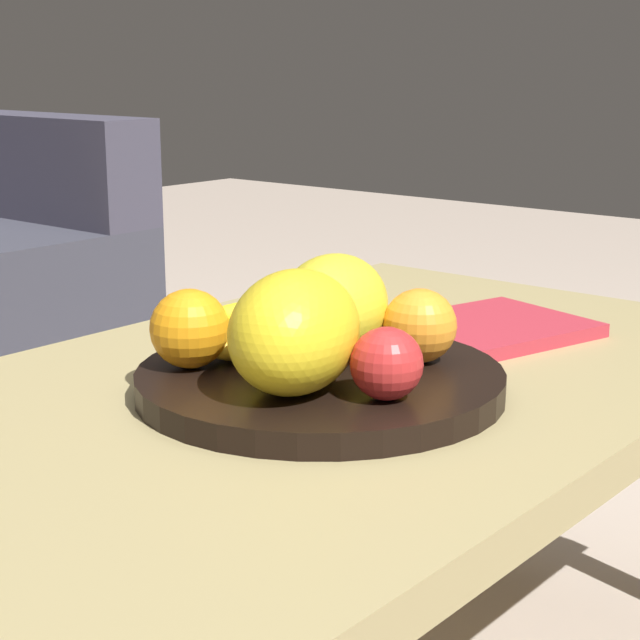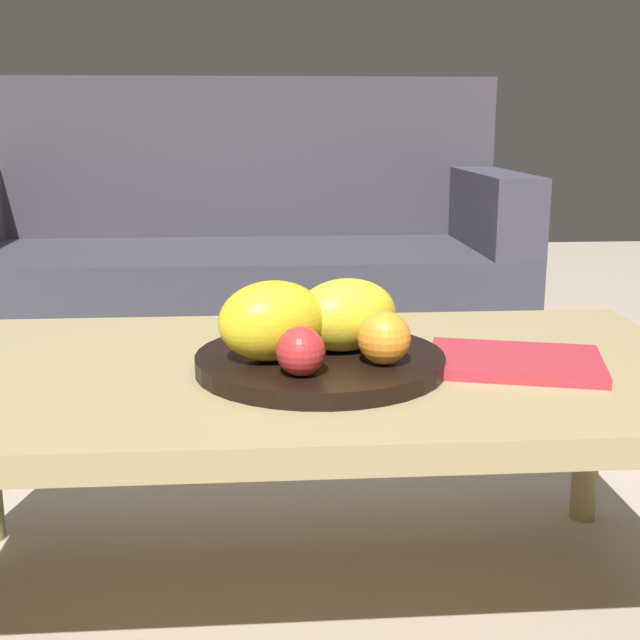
{
  "view_description": "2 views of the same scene",
  "coord_description": "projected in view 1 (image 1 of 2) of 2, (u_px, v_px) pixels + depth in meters",
  "views": [
    {
      "loc": [
        -0.74,
        -0.66,
        0.74
      ],
      "look_at": [
        0.03,
        -0.03,
        0.49
      ],
      "focal_mm": 59.05,
      "sensor_mm": 36.0,
      "label": 1
    },
    {
      "loc": [
        -0.06,
        -1.21,
        0.77
      ],
      "look_at": [
        0.03,
        -0.03,
        0.49
      ],
      "focal_mm": 47.24,
      "sensor_mm": 36.0,
      "label": 2
    }
  ],
  "objects": [
    {
      "name": "orange_front",
      "position": [
        420.0,
        326.0,
        1.05
      ],
      "size": [
        0.07,
        0.07,
        0.07
      ],
      "primitive_type": "sphere",
      "color": "orange",
      "rests_on": "fruit_bowl"
    },
    {
      "name": "coffee_table",
      "position": [
        279.0,
        433.0,
        1.05
      ],
      "size": [
        1.22,
        0.65,
        0.42
      ],
      "color": "#9E8E5D",
      "rests_on": "ground_plane"
    },
    {
      "name": "melon_smaller_beside",
      "position": [
        295.0,
        332.0,
        0.95
      ],
      "size": [
        0.18,
        0.16,
        0.11
      ],
      "primitive_type": "ellipsoid",
      "rotation": [
        0.0,
        0.0,
        0.33
      ],
      "color": "yellow",
      "rests_on": "fruit_bowl"
    },
    {
      "name": "banana_bunch",
      "position": [
        271.0,
        330.0,
        1.07
      ],
      "size": [
        0.16,
        0.15,
        0.06
      ],
      "color": "yellow",
      "rests_on": "fruit_bowl"
    },
    {
      "name": "melon_large_front",
      "position": [
        333.0,
        307.0,
        1.06
      ],
      "size": [
        0.19,
        0.16,
        0.11
      ],
      "primitive_type": "ellipsoid",
      "rotation": [
        0.0,
        0.0,
        0.37
      ],
      "color": "yellow",
      "rests_on": "fruit_bowl"
    },
    {
      "name": "magazine",
      "position": [
        479.0,
        330.0,
        1.25
      ],
      "size": [
        0.29,
        0.24,
        0.02
      ],
      "primitive_type": "cube",
      "rotation": [
        0.0,
        0.0,
        -0.27
      ],
      "color": "#B42C3A",
      "rests_on": "coffee_table"
    },
    {
      "name": "orange_left",
      "position": [
        190.0,
        329.0,
        1.03
      ],
      "size": [
        0.08,
        0.08,
        0.08
      ],
      "primitive_type": "sphere",
      "color": "orange",
      "rests_on": "fruit_bowl"
    },
    {
      "name": "fruit_bowl",
      "position": [
        320.0,
        381.0,
        1.04
      ],
      "size": [
        0.36,
        0.36,
        0.03
      ],
      "primitive_type": "cylinder",
      "color": "black",
      "rests_on": "coffee_table"
    },
    {
      "name": "apple_front",
      "position": [
        387.0,
        364.0,
        0.93
      ],
      "size": [
        0.07,
        0.07,
        0.07
      ],
      "primitive_type": "sphere",
      "color": "red",
      "rests_on": "fruit_bowl"
    }
  ]
}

